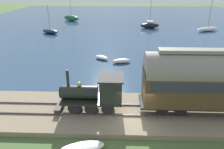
# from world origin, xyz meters

# --- Properties ---
(ground_plane) EXTENTS (200.00, 200.00, 0.00)m
(ground_plane) POSITION_xyz_m (0.00, 0.00, 0.00)
(ground_plane) COLOR #476033
(harbor_water) EXTENTS (80.00, 80.00, 0.01)m
(harbor_water) POSITION_xyz_m (43.90, 0.00, 0.00)
(harbor_water) COLOR #2D4760
(harbor_water) RESTS_ON ground
(rail_embankment) EXTENTS (5.83, 56.00, 0.49)m
(rail_embankment) POSITION_xyz_m (0.68, 0.00, 0.19)
(rail_embankment) COLOR #84755B
(rail_embankment) RESTS_ON ground
(steam_locomotive) EXTENTS (2.12, 5.09, 3.17)m
(steam_locomotive) POSITION_xyz_m (0.68, 2.76, 1.99)
(steam_locomotive) COLOR black
(steam_locomotive) RESTS_ON rail_embankment
(passenger_coach) EXTENTS (2.51, 10.85, 4.83)m
(passenger_coach) POSITION_xyz_m (0.68, -5.82, 3.14)
(passenger_coach) COLOR black
(passenger_coach) RESTS_ON rail_embankment
(sailboat_navy) EXTENTS (3.23, 4.12, 5.54)m
(sailboat_navy) POSITION_xyz_m (29.24, 15.12, 0.46)
(sailboat_navy) COLOR #192347
(sailboat_navy) RESTS_ON harbor_water
(sailboat_green) EXTENTS (3.77, 5.01, 8.82)m
(sailboat_green) POSITION_xyz_m (44.88, 14.15, 0.74)
(sailboat_green) COLOR #236B42
(sailboat_green) RESTS_ON harbor_water
(sailboat_black) EXTENTS (1.85, 4.32, 9.01)m
(sailboat_black) POSITION_xyz_m (35.62, -5.46, 0.66)
(sailboat_black) COLOR black
(sailboat_black) RESTS_ON harbor_water
(sailboat_white) EXTENTS (3.07, 5.28, 8.80)m
(sailboat_white) POSITION_xyz_m (32.54, -17.11, 0.51)
(sailboat_white) COLOR white
(sailboat_white) RESTS_ON harbor_water
(rowboat_mid_harbor) EXTENTS (1.91, 2.13, 0.50)m
(rowboat_mid_harbor) POSITION_xyz_m (13.79, 3.53, 0.26)
(rowboat_mid_harbor) COLOR silver
(rowboat_mid_harbor) RESTS_ON harbor_water
(rowboat_far_out) EXTENTS (1.27, 3.05, 0.34)m
(rowboat_far_out) POSITION_xyz_m (5.65, -7.12, 0.18)
(rowboat_far_out) COLOR #B7B2A3
(rowboat_far_out) RESTS_ON harbor_water
(rowboat_off_pier) EXTENTS (1.54, 2.53, 0.54)m
(rowboat_off_pier) POSITION_xyz_m (12.45, 0.91, 0.28)
(rowboat_off_pier) COLOR beige
(rowboat_off_pier) RESTS_ON harbor_water
(beached_dinghy) EXTENTS (1.88, 3.00, 0.44)m
(beached_dinghy) POSITION_xyz_m (-3.36, 3.38, 0.22)
(beached_dinghy) COLOR silver
(beached_dinghy) RESTS_ON ground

